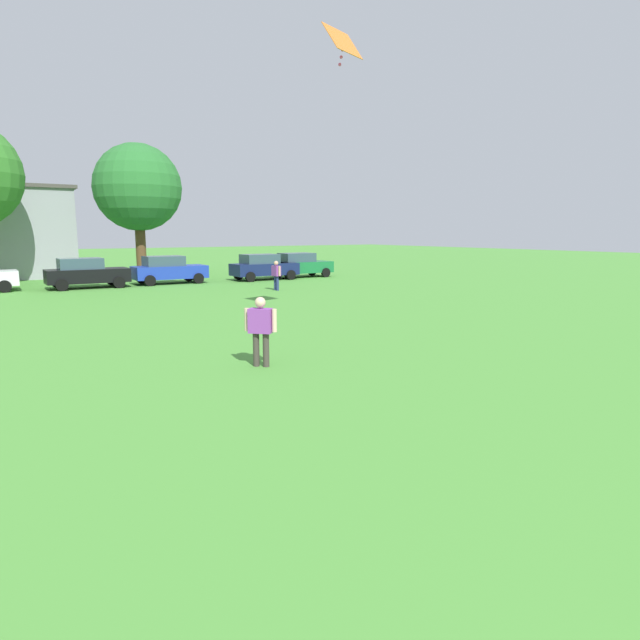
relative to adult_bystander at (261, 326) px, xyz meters
name	(u,v)px	position (x,y,z in m)	size (l,w,h in m)	color
ground_plane	(79,298)	(-1.41, 16.61, -0.97)	(160.00, 160.00, 0.00)	#4C9338
adult_bystander	(261,326)	(0.00, 0.00, 0.00)	(0.59, 0.59, 1.64)	#3F3833
bystander_near_trees	(276,273)	(8.13, 14.51, -0.03)	(0.33, 0.75, 1.58)	navy
kite	(342,43)	(4.65, 3.43, 7.88)	(1.51, 1.05, 1.17)	orange
parked_car_black_1	(86,273)	(-0.28, 21.22, -0.12)	(4.30, 2.02, 1.68)	black
parked_car_blue_2	(168,270)	(4.40, 21.39, -0.12)	(4.30, 2.02, 1.68)	#1E38AD
parked_car_navy_3	(263,267)	(10.44, 20.66, -0.12)	(4.30, 2.02, 1.68)	#141E4C
parked_car_green_4	(300,265)	(13.50, 21.14, -0.12)	(4.30, 2.02, 1.68)	#196B38
tree_far_right	(138,188)	(4.04, 26.06, 5.00)	(5.68, 5.68, 8.85)	brown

